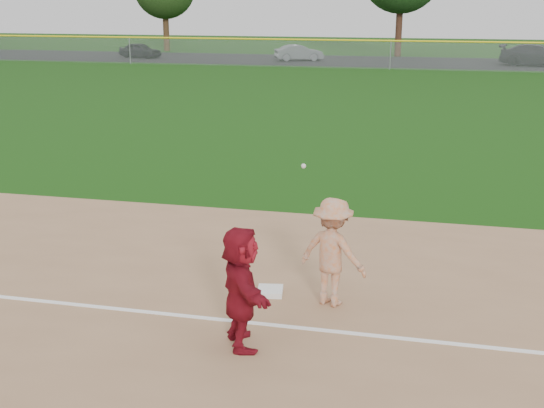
% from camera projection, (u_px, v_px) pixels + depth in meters
% --- Properties ---
extents(ground, '(160.00, 160.00, 0.00)m').
position_uv_depth(ground, '(253.00, 302.00, 11.58)').
color(ground, '#15410C').
rests_on(ground, ground).
extents(foul_line, '(60.00, 0.10, 0.01)m').
position_uv_depth(foul_line, '(240.00, 322.00, 10.83)').
color(foul_line, white).
rests_on(foul_line, infield_dirt).
extents(parking_asphalt, '(120.00, 10.00, 0.01)m').
position_uv_depth(parking_asphalt, '(394.00, 62.00, 54.51)').
color(parking_asphalt, black).
rests_on(parking_asphalt, ground).
extents(first_base, '(0.49, 0.49, 0.10)m').
position_uv_depth(first_base, '(270.00, 291.00, 11.85)').
color(first_base, white).
rests_on(first_base, infield_dirt).
extents(base_runner, '(1.23, 1.79, 1.86)m').
position_uv_depth(base_runner, '(241.00, 287.00, 9.85)').
color(base_runner, maroon).
rests_on(base_runner, infield_dirt).
extents(car_left, '(3.90, 2.23, 1.25)m').
position_uv_depth(car_left, '(140.00, 50.00, 58.04)').
color(car_left, black).
rests_on(car_left, parking_asphalt).
extents(car_mid, '(4.10, 2.81, 1.28)m').
position_uv_depth(car_mid, '(299.00, 53.00, 55.21)').
color(car_mid, slate).
rests_on(car_mid, parking_asphalt).
extents(car_right, '(5.78, 3.40, 1.57)m').
position_uv_depth(car_right, '(537.00, 55.00, 50.96)').
color(car_right, black).
rests_on(car_right, parking_asphalt).
extents(first_base_play, '(1.35, 1.05, 2.42)m').
position_uv_depth(first_base_play, '(333.00, 252.00, 11.23)').
color(first_base_play, '#A6A6A9').
rests_on(first_base_play, infield_dirt).
extents(outfield_fence, '(110.00, 0.12, 110.00)m').
position_uv_depth(outfield_fence, '(391.00, 41.00, 48.34)').
color(outfield_fence, '#999EA0').
rests_on(outfield_fence, ground).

